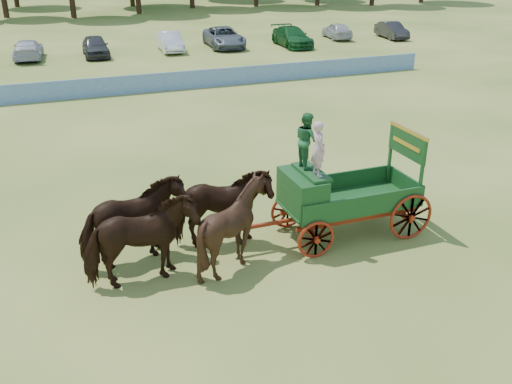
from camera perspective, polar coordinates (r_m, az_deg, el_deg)
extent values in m
plane|color=#AAA14C|center=(19.55, 16.79, -1.13)|extent=(160.00, 160.00, 0.00)
imported|color=black|center=(14.29, -11.45, -4.93)|extent=(2.86, 1.47, 2.34)
imported|color=black|center=(15.25, -12.18, -3.04)|extent=(3.00, 1.91, 2.34)
imported|color=black|center=(14.76, -2.26, -3.42)|extent=(2.44, 2.26, 2.35)
imported|color=black|center=(15.70, -3.54, -1.69)|extent=(2.95, 1.72, 2.34)
cube|color=#A12E10|center=(16.21, 4.54, -3.10)|extent=(0.12, 2.00, 0.12)
cube|color=#A12E10|center=(17.60, 13.44, -1.45)|extent=(0.12, 2.00, 0.12)
cube|color=#A12E10|center=(16.38, 10.14, -2.66)|extent=(3.80, 0.10, 0.12)
cube|color=#A12E10|center=(17.23, 8.31, -1.14)|extent=(3.80, 0.10, 0.12)
cube|color=#A12E10|center=(15.82, 1.60, -3.15)|extent=(2.80, 0.09, 0.09)
cube|color=#1A4F1B|center=(16.68, 9.27, -1.01)|extent=(3.80, 1.80, 0.10)
cube|color=#1A4F1B|center=(15.88, 10.88, -1.29)|extent=(3.80, 0.06, 0.55)
cube|color=#1A4F1B|center=(17.26, 7.91, 1.04)|extent=(3.80, 0.06, 0.55)
cube|color=#1A4F1B|center=(17.52, 14.69, 0.82)|extent=(0.06, 1.80, 0.55)
cube|color=#1A4F1B|center=(15.80, 4.66, -0.03)|extent=(0.85, 1.70, 1.05)
cube|color=#1A4F1B|center=(15.68, 5.55, 2.00)|extent=(0.55, 1.50, 0.08)
cube|color=#1A4F1B|center=(15.74, 3.38, -0.90)|extent=(0.10, 1.60, 0.65)
cube|color=#1A4F1B|center=(15.94, 3.94, -1.78)|extent=(0.55, 1.60, 0.06)
cube|color=#1A4F1B|center=(16.65, 16.24, 1.81)|extent=(0.08, 0.08, 1.80)
cube|color=#1A4F1B|center=(17.85, 13.26, 3.65)|extent=(0.08, 0.08, 1.80)
cube|color=#1A4F1B|center=(17.04, 14.91, 4.64)|extent=(0.07, 1.75, 0.75)
cube|color=gold|center=(16.92, 15.05, 5.92)|extent=(0.08, 1.80, 0.09)
cube|color=gold|center=(17.02, 14.80, 4.63)|extent=(0.02, 1.30, 0.12)
torus|color=#A12E10|center=(15.49, 6.02, -4.76)|extent=(1.09, 0.09, 1.09)
torus|color=#A12E10|center=(17.01, 3.19, -1.89)|extent=(1.09, 0.09, 1.09)
torus|color=#A12E10|center=(16.86, 15.23, -2.43)|extent=(1.39, 0.09, 1.39)
torus|color=#A12E10|center=(18.27, 11.85, 0.03)|extent=(1.39, 0.09, 1.39)
imported|color=#D1A0AE|center=(15.11, 6.25, 4.31)|extent=(0.36, 0.55, 1.50)
imported|color=#256434|center=(15.70, 5.11, 5.19)|extent=(0.58, 0.75, 1.54)
cube|color=#1B4E95|center=(34.28, -2.83, 11.46)|extent=(26.00, 0.08, 1.05)
imported|color=silver|center=(45.13, -21.84, 13.09)|extent=(2.29, 4.86, 1.37)
imported|color=#333338|center=(44.62, -15.77, 13.85)|extent=(1.87, 4.43, 1.50)
imported|color=silver|center=(45.60, -8.60, 14.63)|extent=(1.70, 4.43, 1.44)
imported|color=slate|center=(47.00, -3.21, 15.19)|extent=(2.99, 5.76, 1.55)
imported|color=#144C1E|center=(47.45, 3.63, 15.24)|extent=(2.27, 5.24, 1.50)
imported|color=#B2B2B7|center=(51.56, 8.10, 15.69)|extent=(2.17, 4.25, 1.38)
imported|color=#262628|center=(52.65, 13.41, 15.46)|extent=(1.92, 4.31, 1.37)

